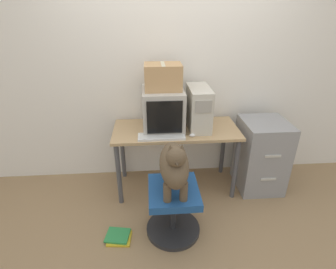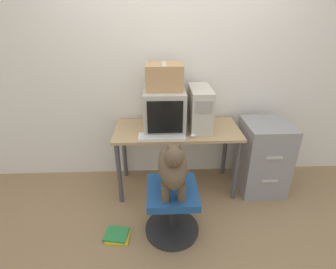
{
  "view_description": "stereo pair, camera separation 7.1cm",
  "coord_description": "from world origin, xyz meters",
  "px_view_note": "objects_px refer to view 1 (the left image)",
  "views": [
    {
      "loc": [
        -0.28,
        -2.22,
        1.93
      ],
      "look_at": [
        -0.11,
        -0.03,
        0.84
      ],
      "focal_mm": 28.0,
      "sensor_mm": 36.0,
      "label": 1
    },
    {
      "loc": [
        -0.21,
        -2.22,
        1.93
      ],
      "look_at": [
        -0.11,
        -0.03,
        0.84
      ],
      "focal_mm": 28.0,
      "sensor_mm": 36.0,
      "label": 2
    }
  ],
  "objects_px": {
    "pc_tower": "(199,108)",
    "cardboard_box": "(163,77)",
    "keyboard": "(161,136)",
    "filing_cabinet": "(261,155)",
    "office_chair": "(173,208)",
    "crt_monitor": "(163,109)",
    "book_stack_floor": "(119,237)",
    "dog": "(174,165)"
  },
  "relations": [
    {
      "from": "crt_monitor",
      "to": "cardboard_box",
      "type": "relative_size",
      "value": 1.26
    },
    {
      "from": "crt_monitor",
      "to": "keyboard",
      "type": "height_order",
      "value": "crt_monitor"
    },
    {
      "from": "cardboard_box",
      "to": "crt_monitor",
      "type": "bearing_deg",
      "value": -90.0
    },
    {
      "from": "keyboard",
      "to": "dog",
      "type": "distance_m",
      "value": 0.52
    },
    {
      "from": "book_stack_floor",
      "to": "crt_monitor",
      "type": "bearing_deg",
      "value": 59.19
    },
    {
      "from": "pc_tower",
      "to": "cardboard_box",
      "type": "height_order",
      "value": "cardboard_box"
    },
    {
      "from": "pc_tower",
      "to": "dog",
      "type": "bearing_deg",
      "value": -113.85
    },
    {
      "from": "dog",
      "to": "keyboard",
      "type": "bearing_deg",
      "value": 98.57
    },
    {
      "from": "keyboard",
      "to": "filing_cabinet",
      "type": "xyz_separation_m",
      "value": [
        1.13,
        0.15,
        -0.35
      ]
    },
    {
      "from": "crt_monitor",
      "to": "cardboard_box",
      "type": "distance_m",
      "value": 0.34
    },
    {
      "from": "office_chair",
      "to": "dog",
      "type": "relative_size",
      "value": 0.93
    },
    {
      "from": "office_chair",
      "to": "pc_tower",
      "type": "bearing_deg",
      "value": 65.39
    },
    {
      "from": "office_chair",
      "to": "filing_cabinet",
      "type": "relative_size",
      "value": 0.62
    },
    {
      "from": "cardboard_box",
      "to": "book_stack_floor",
      "type": "height_order",
      "value": "cardboard_box"
    },
    {
      "from": "keyboard",
      "to": "book_stack_floor",
      "type": "distance_m",
      "value": 1.02
    },
    {
      "from": "crt_monitor",
      "to": "keyboard",
      "type": "relative_size",
      "value": 0.98
    },
    {
      "from": "crt_monitor",
      "to": "keyboard",
      "type": "distance_m",
      "value": 0.3
    },
    {
      "from": "dog",
      "to": "cardboard_box",
      "type": "relative_size",
      "value": 1.49
    },
    {
      "from": "crt_monitor",
      "to": "dog",
      "type": "relative_size",
      "value": 0.85
    },
    {
      "from": "crt_monitor",
      "to": "filing_cabinet",
      "type": "height_order",
      "value": "crt_monitor"
    },
    {
      "from": "crt_monitor",
      "to": "filing_cabinet",
      "type": "relative_size",
      "value": 0.56
    },
    {
      "from": "pc_tower",
      "to": "dog",
      "type": "xyz_separation_m",
      "value": [
        -0.33,
        -0.74,
        -0.21
      ]
    },
    {
      "from": "pc_tower",
      "to": "book_stack_floor",
      "type": "distance_m",
      "value": 1.48
    },
    {
      "from": "keyboard",
      "to": "office_chair",
      "type": "relative_size",
      "value": 0.92
    },
    {
      "from": "filing_cabinet",
      "to": "book_stack_floor",
      "type": "xyz_separation_m",
      "value": [
        -1.56,
        -0.7,
        -0.39
      ]
    },
    {
      "from": "filing_cabinet",
      "to": "pc_tower",
      "type": "bearing_deg",
      "value": 173.8
    },
    {
      "from": "dog",
      "to": "cardboard_box",
      "type": "distance_m",
      "value": 0.92
    },
    {
      "from": "dog",
      "to": "book_stack_floor",
      "type": "xyz_separation_m",
      "value": [
        -0.51,
        -0.04,
        -0.74
      ]
    },
    {
      "from": "pc_tower",
      "to": "keyboard",
      "type": "bearing_deg",
      "value": -150.78
    },
    {
      "from": "crt_monitor",
      "to": "filing_cabinet",
      "type": "distance_m",
      "value": 1.23
    },
    {
      "from": "pc_tower",
      "to": "cardboard_box",
      "type": "distance_m",
      "value": 0.5
    },
    {
      "from": "pc_tower",
      "to": "filing_cabinet",
      "type": "relative_size",
      "value": 0.56
    },
    {
      "from": "pc_tower",
      "to": "keyboard",
      "type": "distance_m",
      "value": 0.5
    },
    {
      "from": "office_chair",
      "to": "filing_cabinet",
      "type": "xyz_separation_m",
      "value": [
        1.05,
        0.63,
        0.13
      ]
    },
    {
      "from": "office_chair",
      "to": "cardboard_box",
      "type": "bearing_deg",
      "value": 93.5
    },
    {
      "from": "crt_monitor",
      "to": "filing_cabinet",
      "type": "xyz_separation_m",
      "value": [
        1.09,
        -0.08,
        -0.55
      ]
    },
    {
      "from": "crt_monitor",
      "to": "office_chair",
      "type": "bearing_deg",
      "value": -86.48
    },
    {
      "from": "keyboard",
      "to": "cardboard_box",
      "type": "relative_size",
      "value": 1.28
    },
    {
      "from": "crt_monitor",
      "to": "office_chair",
      "type": "relative_size",
      "value": 0.91
    },
    {
      "from": "crt_monitor",
      "to": "book_stack_floor",
      "type": "xyz_separation_m",
      "value": [
        -0.46,
        -0.78,
        -0.94
      ]
    },
    {
      "from": "pc_tower",
      "to": "filing_cabinet",
      "type": "bearing_deg",
      "value": -6.2
    },
    {
      "from": "keyboard",
      "to": "filing_cabinet",
      "type": "bearing_deg",
      "value": 7.39
    }
  ]
}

